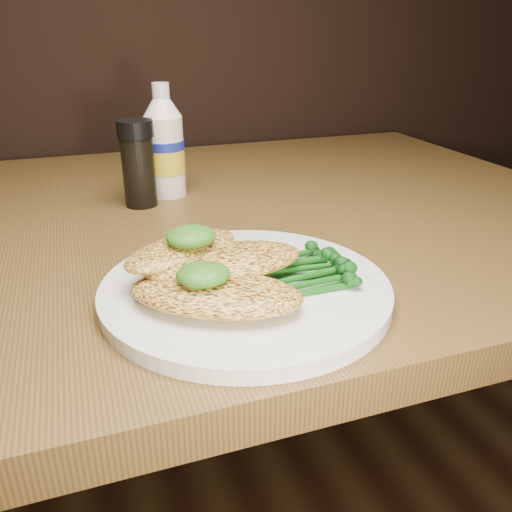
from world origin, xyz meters
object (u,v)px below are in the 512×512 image
object	(u,v)px
dining_table	(193,428)
pepper_grinder	(138,164)
mayo_bottle	(164,141)
plate	(246,289)

from	to	relation	value
dining_table	pepper_grinder	size ratio (longest dim) A/B	10.13
pepper_grinder	mayo_bottle	bearing A→B (deg)	40.38
mayo_bottle	pepper_grinder	bearing A→B (deg)	-139.62
dining_table	plate	distance (m)	0.46
dining_table	pepper_grinder	bearing A→B (deg)	130.63
mayo_bottle	pepper_grinder	distance (m)	0.06
plate	mayo_bottle	distance (m)	0.35
dining_table	mayo_bottle	bearing A→B (deg)	89.48
plate	mayo_bottle	size ratio (longest dim) A/B	1.69
plate	mayo_bottle	world-z (taller)	mayo_bottle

